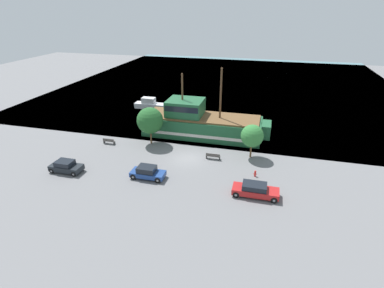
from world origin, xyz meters
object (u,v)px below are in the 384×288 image
moored_boat_dockside (150,104)px  parked_car_curb_front (255,190)px  parked_car_curb_mid (148,172)px  bench_promenade_east (213,156)px  parked_car_curb_rear (66,166)px  pirate_ship (200,123)px  bench_promenade_west (109,141)px  fire_hydrant (255,173)px

moored_boat_dockside → parked_car_curb_front: size_ratio=1.31×
parked_car_curb_mid → moored_boat_dockside: bearing=110.9°
bench_promenade_east → parked_car_curb_mid: bearing=-135.1°
parked_car_curb_rear → bench_promenade_east: bearing=24.8°
pirate_ship → bench_promenade_east: (3.44, -7.49, -1.56)m
parked_car_curb_front → bench_promenade_east: bearing=129.7°
bench_promenade_east → bench_promenade_west: 15.65m
parked_car_curb_rear → fire_hydrant: bearing=11.8°
pirate_ship → parked_car_curb_front: pirate_ship is taller
parked_car_curb_front → bench_promenade_west: size_ratio=2.80×
fire_hydrant → parked_car_curb_front: bearing=-86.7°
bench_promenade_west → fire_hydrant: bearing=-10.5°
parked_car_curb_mid → fire_hydrant: size_ratio=5.23×
bench_promenade_east → bench_promenade_west: (-15.62, 0.90, -0.01)m
moored_boat_dockside → fire_hydrant: (21.55, -20.98, -0.37)m
parked_car_curb_front → parked_car_curb_rear: parked_car_curb_rear is taller
parked_car_curb_rear → bench_promenade_west: (1.03, 8.58, -0.28)m
parked_car_curb_front → bench_promenade_east: parked_car_curb_front is taller
moored_boat_dockside → fire_hydrant: bearing=-44.2°
bench_promenade_east → bench_promenade_west: bearing=176.7°
pirate_ship → parked_car_curb_rear: pirate_ship is taller
parked_car_curb_rear → moored_boat_dockside: bearing=88.3°
bench_promenade_west → bench_promenade_east: bearing=-3.3°
fire_hydrant → pirate_ship: bearing=130.9°
moored_boat_dockside → bench_promenade_east: (15.90, -17.96, -0.34)m
parked_car_curb_rear → bench_promenade_east: (16.65, 7.68, -0.27)m
pirate_ship → parked_car_curb_front: bearing=-57.4°
moored_boat_dockside → parked_car_curb_front: 33.20m
moored_boat_dockside → bench_promenade_west: size_ratio=3.66×
parked_car_curb_mid → bench_promenade_west: 11.72m
parked_car_curb_rear → parked_car_curb_front: bearing=1.5°
fire_hydrant → bench_promenade_west: size_ratio=0.44×
parked_car_curb_front → parked_car_curb_rear: bearing=-178.5°
pirate_ship → fire_hydrant: 14.00m
pirate_ship → parked_car_curb_rear: (-13.20, -15.17, -1.29)m
parked_car_curb_rear → bench_promenade_west: size_ratio=2.25×
bench_promenade_east → parked_car_curb_front: bearing=-50.3°
pirate_ship → moored_boat_dockside: size_ratio=3.01×
pirate_ship → moored_boat_dockside: pirate_ship is taller
parked_car_curb_rear → bench_promenade_west: bearing=83.2°
moored_boat_dockside → parked_car_curb_mid: 26.20m
bench_promenade_east → bench_promenade_west: size_ratio=1.08×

